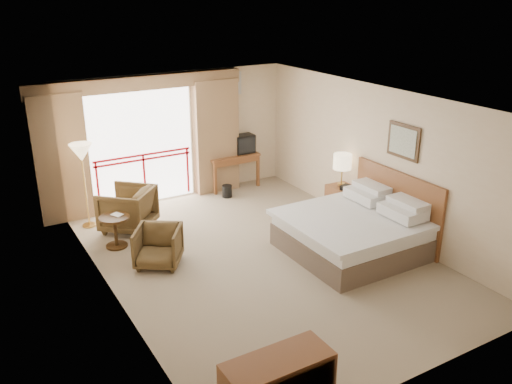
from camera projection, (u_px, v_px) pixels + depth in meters
floor at (261, 258)px, 9.22m from camera, size 7.00×7.00×0.00m
ceiling at (262, 100)px, 8.26m from camera, size 7.00×7.00×0.00m
wall_back at (177, 136)px, 11.56m from camera, size 5.00×0.00×5.00m
wall_front at (426, 277)px, 5.92m from camera, size 5.00×0.00×5.00m
wall_left at (108, 214)px, 7.55m from camera, size 0.00×7.00×7.00m
wall_right at (378, 160)px, 9.92m from camera, size 0.00×7.00×7.00m
balcony_door at (142, 148)px, 11.22m from camera, size 2.40×0.00×2.40m
balcony_railing at (144, 166)px, 11.34m from camera, size 2.09×0.03×1.02m
curtain_left at (61, 159)px, 10.31m from camera, size 1.00×0.26×2.50m
curtain_right at (216, 136)px, 11.88m from camera, size 1.00×0.26×2.50m
valance at (139, 83)px, 10.66m from camera, size 4.40×0.22×0.28m
hvac_vent at (231, 84)px, 11.80m from camera, size 0.50×0.04×0.50m
bed at (354, 232)px, 9.31m from camera, size 2.13×2.06×0.97m
headboard at (396, 206)px, 9.67m from camera, size 0.06×2.10×1.30m
framed_art at (403, 141)px, 9.25m from camera, size 0.04×0.72×0.60m
nightstand at (342, 202)px, 10.70m from camera, size 0.49×0.58×0.66m
table_lamp at (342, 162)px, 10.45m from camera, size 0.36×0.36×0.63m
phone at (346, 187)px, 10.43m from camera, size 0.23×0.20×0.09m
desk at (231, 161)px, 12.34m from camera, size 1.19×0.58×0.78m
tv at (243, 144)px, 12.30m from camera, size 0.47×0.37×0.42m
coffee_maker at (218, 151)px, 12.02m from camera, size 0.16×0.16×0.28m
cup at (225, 154)px, 12.08m from camera, size 0.08×0.08×0.10m
wastebasket at (227, 191)px, 11.85m from camera, size 0.22×0.22×0.27m
armchair_far at (129, 229)px, 10.32m from camera, size 1.27×1.27×0.83m
armchair_near at (160, 264)px, 9.00m from camera, size 1.00×1.00×0.66m
side_table at (115, 226)px, 9.48m from camera, size 0.53×0.53×0.58m
book at (114, 217)px, 9.41m from camera, size 0.22×0.24×0.02m
floor_lamp at (81, 156)px, 9.96m from camera, size 0.42×0.42×1.64m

